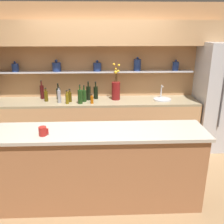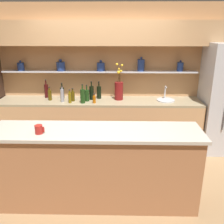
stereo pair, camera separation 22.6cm
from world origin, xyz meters
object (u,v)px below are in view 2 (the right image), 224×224
at_px(bottle_sauce_3, 94,99).
at_px(bottle_wine_6, 62,93).
at_px(bottle_oil_7, 50,95).
at_px(bottle_spirit_9, 62,95).
at_px(bottle_wine_0, 87,95).
at_px(bottle_wine_8, 83,96).
at_px(bottle_wine_4, 92,93).
at_px(coffee_mug, 39,129).
at_px(bottle_oil_10, 73,96).
at_px(flower_vase, 119,90).
at_px(bottle_oil_1, 70,98).
at_px(bottle_wine_5, 46,91).
at_px(sink_fixture, 166,99).
at_px(bottle_wine_2, 99,92).

height_order(bottle_sauce_3, bottle_wine_6, bottle_wine_6).
height_order(bottle_oil_7, bottle_spirit_9, bottle_spirit_9).
height_order(bottle_wine_0, bottle_wine_6, bottle_wine_0).
bearing_deg(bottle_wine_8, bottle_spirit_9, 169.91).
xyz_separation_m(bottle_wine_4, coffee_mug, (-0.43, -1.77, 0.02)).
relative_size(bottle_sauce_3, bottle_oil_7, 0.70).
height_order(bottle_wine_0, bottle_oil_10, bottle_wine_0).
bearing_deg(bottle_oil_7, bottle_wine_8, -15.12).
distance_m(flower_vase, coffee_mug, 2.01).
distance_m(bottle_oil_1, bottle_sauce_3, 0.43).
bearing_deg(bottle_wine_6, bottle_oil_7, -146.34).
relative_size(bottle_wine_0, bottle_wine_5, 0.86).
distance_m(bottle_spirit_9, bottle_oil_10, 0.19).
height_order(bottle_spirit_9, bottle_oil_10, bottle_spirit_9).
height_order(bottle_wine_5, bottle_oil_10, bottle_wine_5).
xyz_separation_m(sink_fixture, bottle_oil_10, (-1.68, -0.07, 0.07)).
bearing_deg(sink_fixture, bottle_wine_0, -177.79).
relative_size(bottle_wine_0, bottle_oil_1, 1.23).
bearing_deg(bottle_oil_7, bottle_sauce_3, -11.64).
relative_size(sink_fixture, bottle_wine_8, 0.95).
bearing_deg(bottle_wine_4, coffee_mug, -103.74).
height_order(bottle_wine_4, bottle_wine_6, bottle_wine_4).
height_order(sink_fixture, bottle_oil_10, sink_fixture).
distance_m(sink_fixture, bottle_sauce_3, 1.29).
bearing_deg(bottle_wine_8, bottle_oil_7, 164.88).
distance_m(bottle_wine_4, coffee_mug, 1.82).
relative_size(bottle_oil_1, bottle_spirit_9, 0.85).
distance_m(bottle_wine_0, bottle_wine_6, 0.51).
distance_m(bottle_wine_5, bottle_oil_7, 0.21).
distance_m(bottle_wine_0, bottle_wine_2, 0.27).
distance_m(bottle_wine_0, bottle_wine_8, 0.14).
bearing_deg(bottle_oil_10, bottle_wine_0, 2.88).
xyz_separation_m(bottle_wine_2, bottle_sauce_3, (-0.06, -0.30, -0.05)).
height_order(bottle_wine_2, bottle_wine_8, bottle_wine_8).
distance_m(bottle_wine_5, bottle_wine_6, 0.31).
xyz_separation_m(bottle_wine_8, bottle_oil_10, (-0.19, 0.12, -0.03)).
bearing_deg(bottle_oil_10, sink_fixture, 2.31).
bearing_deg(bottle_sauce_3, bottle_wine_2, 78.54).
bearing_deg(bottle_oil_7, bottle_oil_10, -6.93).
relative_size(bottle_wine_0, bottle_wine_2, 0.92).
bearing_deg(bottle_oil_1, bottle_sauce_3, -0.25).
distance_m(bottle_sauce_3, bottle_wine_8, 0.21).
height_order(bottle_wine_0, coffee_mug, bottle_wine_0).
relative_size(sink_fixture, bottle_wine_6, 1.09).
height_order(bottle_oil_1, bottle_oil_7, bottle_oil_7).
xyz_separation_m(bottle_wine_2, bottle_oil_10, (-0.46, -0.19, -0.03)).
bearing_deg(bottle_spirit_9, bottle_oil_10, 15.54).
distance_m(bottle_sauce_3, bottle_oil_7, 0.84).
relative_size(flower_vase, bottle_oil_7, 2.72).
bearing_deg(coffee_mug, flower_vase, 62.35).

